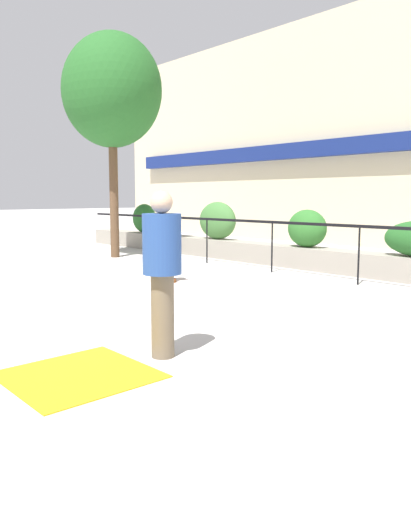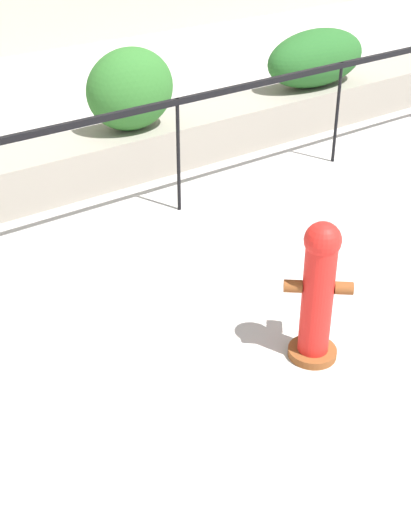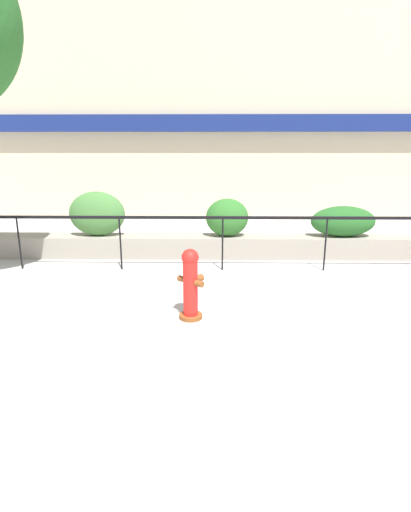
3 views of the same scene
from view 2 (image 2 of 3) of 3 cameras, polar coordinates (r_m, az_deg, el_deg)
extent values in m
cube|color=gray|center=(7.98, -6.58, 8.21)|extent=(18.00, 0.70, 0.50)
cube|color=black|center=(6.79, -2.28, 12.24)|extent=(15.00, 0.05, 0.06)
cylinder|color=black|center=(6.98, -2.19, 7.98)|extent=(0.04, 0.04, 1.15)
cylinder|color=black|center=(8.28, 10.48, 11.14)|extent=(0.04, 0.04, 1.15)
ellipsoid|color=#2D6B28|center=(7.81, -6.04, 13.13)|extent=(0.99, 0.70, 0.88)
ellipsoid|color=#235B23|center=(9.41, 8.83, 15.39)|extent=(1.49, 0.68, 0.71)
cylinder|color=brown|center=(5.25, 8.53, -7.60)|extent=(0.50, 0.50, 0.06)
cylinder|color=red|center=(4.98, 8.92, -3.46)|extent=(0.31, 0.31, 0.85)
sphere|color=red|center=(4.74, 9.37, 1.26)|extent=(0.25, 0.25, 0.25)
cylinder|color=brown|center=(5.08, 8.89, -1.38)|extent=(0.18, 0.18, 0.11)
cylinder|color=brown|center=(4.95, 11.01, -2.54)|extent=(0.15, 0.15, 0.09)
cylinder|color=brown|center=(4.91, 7.01, -2.41)|extent=(0.15, 0.15, 0.09)
camera|label=1|loc=(11.25, 69.09, 2.73)|focal=35.00mm
camera|label=3|loc=(4.37, 88.05, -10.38)|focal=28.00mm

